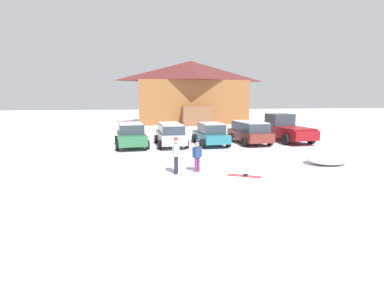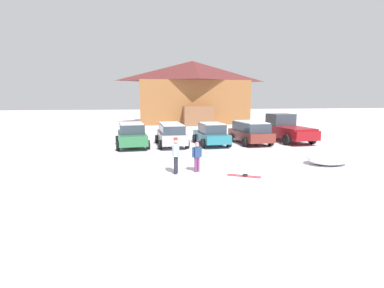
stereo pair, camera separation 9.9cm
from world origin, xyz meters
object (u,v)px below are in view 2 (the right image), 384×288
at_px(parked_teal_hatchback, 211,134).
at_px(pair_of_skis, 244,176).
at_px(pickup_truck, 286,129).
at_px(skier_teen_in_navy_coat, 197,155).
at_px(skier_adult_in_blue_parka, 176,153).
at_px(parked_maroon_van, 250,132).
at_px(plowed_snow_pile, 328,158).
at_px(ski_lodge, 192,92).
at_px(parked_green_coupe, 132,135).
at_px(parked_silver_wagon, 171,134).

relative_size(parked_teal_hatchback, pair_of_skis, 3.07).
height_order(parked_teal_hatchback, pickup_truck, pickup_truck).
height_order(parked_teal_hatchback, skier_teen_in_navy_coat, parked_teal_hatchback).
xyz_separation_m(pickup_truck, skier_adult_in_blue_parka, (-9.83, -8.96, -0.05)).
relative_size(parked_maroon_van, plowed_snow_pile, 2.08).
distance_m(ski_lodge, parked_maroon_van, 20.33).
bearing_deg(skier_teen_in_navy_coat, parked_green_coupe, 112.39).
bearing_deg(parked_teal_hatchback, parked_silver_wagon, 178.37).
distance_m(parked_silver_wagon, skier_teen_in_navy_coat, 7.92).
distance_m(ski_lodge, skier_teen_in_navy_coat, 28.55).
bearing_deg(parked_maroon_van, plowed_snow_pile, -79.09).
height_order(ski_lodge, parked_maroon_van, ski_lodge).
height_order(pickup_truck, skier_adult_in_blue_parka, pickup_truck).
relative_size(pair_of_skis, plowed_snow_pile, 0.66).
distance_m(parked_green_coupe, pickup_truck, 12.12).
relative_size(ski_lodge, pair_of_skis, 10.38).
xyz_separation_m(skier_teen_in_navy_coat, pair_of_skis, (1.92, -1.13, -0.77)).
relative_size(pickup_truck, pair_of_skis, 3.91).
height_order(parked_green_coupe, pickup_truck, pickup_truck).
height_order(parked_green_coupe, parked_teal_hatchback, parked_green_coupe).
bearing_deg(plowed_snow_pile, parked_maroon_van, 100.91).
relative_size(parked_green_coupe, pair_of_skis, 3.39).
relative_size(parked_teal_hatchback, pickup_truck, 0.79).
bearing_deg(parked_maroon_van, skier_teen_in_navy_coat, -124.77).
relative_size(parked_silver_wagon, parked_maroon_van, 1.03).
xyz_separation_m(parked_green_coupe, skier_teen_in_navy_coat, (3.27, -7.93, -0.07)).
bearing_deg(skier_adult_in_blue_parka, parked_silver_wagon, 86.15).
bearing_deg(parked_maroon_van, parked_teal_hatchback, -177.21).
distance_m(parked_green_coupe, skier_teen_in_navy_coat, 8.58).
xyz_separation_m(parked_teal_hatchback, pair_of_skis, (-0.56, -8.96, -0.80)).
relative_size(ski_lodge, pickup_truck, 2.65).
xyz_separation_m(parked_silver_wagon, skier_adult_in_blue_parka, (-0.54, -8.09, 0.06)).
distance_m(parked_silver_wagon, skier_adult_in_blue_parka, 8.11).
distance_m(parked_teal_hatchback, skier_teen_in_navy_coat, 8.21).
bearing_deg(parked_teal_hatchback, parked_maroon_van, 2.79).
xyz_separation_m(pickup_truck, plowed_snow_pile, (-1.82, -8.38, -0.66)).
height_order(pickup_truck, skier_teen_in_navy_coat, pickup_truck).
relative_size(parked_silver_wagon, parked_teal_hatchback, 1.06).
distance_m(skier_adult_in_blue_parka, pair_of_skis, 3.22).
distance_m(ski_lodge, parked_silver_wagon, 20.94).
distance_m(ski_lodge, parked_teal_hatchback, 20.55).
xyz_separation_m(ski_lodge, plowed_snow_pile, (2.58, -27.59, -3.94)).
bearing_deg(ski_lodge, parked_maroon_van, -86.78).
bearing_deg(skier_teen_in_navy_coat, parked_maroon_van, 55.23).
bearing_deg(parked_maroon_van, parked_green_coupe, -179.74).
bearing_deg(skier_teen_in_navy_coat, pickup_truck, 44.90).
xyz_separation_m(ski_lodge, parked_silver_wagon, (-4.88, -20.08, -3.39)).
relative_size(parked_maroon_van, skier_teen_in_navy_coat, 3.23).
bearing_deg(pickup_truck, skier_teen_in_navy_coat, -135.10).
height_order(skier_adult_in_blue_parka, pair_of_skis, skier_adult_in_blue_parka).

